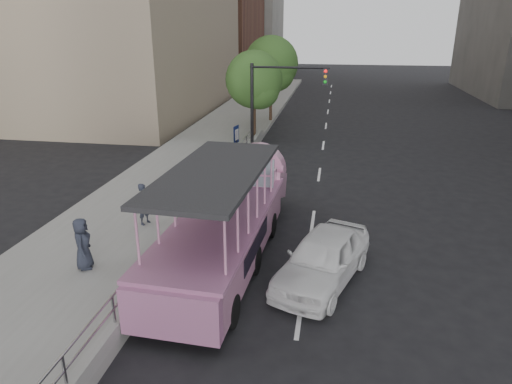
{
  "coord_description": "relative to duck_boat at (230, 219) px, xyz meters",
  "views": [
    {
      "loc": [
        1.59,
        -12.14,
        7.09
      ],
      "look_at": [
        -1.0,
        2.81,
        1.52
      ],
      "focal_mm": 32.0,
      "sensor_mm": 36.0,
      "label": 1
    }
  ],
  "objects": [
    {
      "name": "car",
      "position": [
        3.06,
        -1.3,
        -0.46
      ],
      "size": [
        3.16,
        4.77,
        1.51
      ],
      "primitive_type": "imported",
      "rotation": [
        0.0,
        0.0,
        -0.34
      ],
      "color": "white",
      "rests_on": "ground"
    },
    {
      "name": "sidewalk",
      "position": [
        -4.19,
        8.97,
        -1.07
      ],
      "size": [
        5.5,
        80.0,
        0.3
      ],
      "primitive_type": "cube",
      "color": "#989793",
      "rests_on": "ground"
    },
    {
      "name": "street_tree_near",
      "position": [
        -1.74,
        14.9,
        2.6
      ],
      "size": [
        3.52,
        3.52,
        5.72
      ],
      "color": "#352318",
      "rests_on": "ground"
    },
    {
      "name": "street_tree_far",
      "position": [
        -1.54,
        20.9,
        3.09
      ],
      "size": [
        3.97,
        3.97,
        6.45
      ],
      "color": "#352318",
      "rests_on": "ground"
    },
    {
      "name": "pedestrian_far",
      "position": [
        -3.9,
        -2.23,
        -0.13
      ],
      "size": [
        0.73,
        0.89,
        1.58
      ],
      "primitive_type": "imported",
      "rotation": [
        0.0,
        0.0,
        1.91
      ],
      "color": "#272C3A",
      "rests_on": "sidewalk"
    },
    {
      "name": "traffic_signal",
      "position": [
        -0.15,
        11.47,
        2.28
      ],
      "size": [
        4.2,
        0.32,
        5.2
      ],
      "color": "black",
      "rests_on": "ground"
    },
    {
      "name": "parking_sign",
      "position": [
        -1.44,
        7.78,
        0.42
      ],
      "size": [
        0.14,
        0.58,
        2.59
      ],
      "color": "black",
      "rests_on": "ground"
    },
    {
      "name": "kerb_wall",
      "position": [
        -1.56,
        0.97,
        -0.74
      ],
      "size": [
        0.24,
        30.0,
        0.36
      ],
      "primitive_type": "cube",
      "color": "#A0A09B",
      "rests_on": "sidewalk"
    },
    {
      "name": "duck_boat",
      "position": [
        0.0,
        0.0,
        0.0
      ],
      "size": [
        2.84,
        9.98,
        3.28
      ],
      "color": "black",
      "rests_on": "ground"
    },
    {
      "name": "guardrail",
      "position": [
        -1.56,
        0.97,
        -0.07
      ],
      "size": [
        0.07,
        22.0,
        0.71
      ],
      "color": "#A3A3A7",
      "rests_on": "kerb_wall"
    },
    {
      "name": "midrise_stone_b",
      "position": [
        -14.44,
        62.97,
        8.78
      ],
      "size": [
        16.0,
        14.0,
        20.0
      ],
      "primitive_type": "cube",
      "color": "gray",
      "rests_on": "ground"
    },
    {
      "name": "pedestrian_near",
      "position": [
        -3.4,
        1.1,
        -0.15
      ],
      "size": [
        0.54,
        0.65,
        1.53
      ],
      "primitive_type": "imported",
      "rotation": [
        0.0,
        0.0,
        1.22
      ],
      "color": "#272C3A",
      "rests_on": "sidewalk"
    },
    {
      "name": "ground",
      "position": [
        1.56,
        -1.03,
        -1.22
      ],
      "size": [
        160.0,
        160.0,
        0.0
      ],
      "primitive_type": "plane",
      "color": "black"
    }
  ]
}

